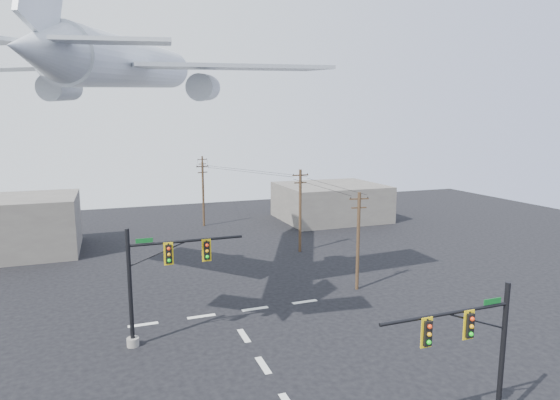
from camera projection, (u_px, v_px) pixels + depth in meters
name	position (u px, v px, depth m)	size (l,w,h in m)	color
lane_markings	(256.00, 354.00, 27.75)	(14.00, 21.20, 0.01)	silver
signal_mast_near	(479.00, 355.00, 20.28)	(6.76, 0.74, 6.74)	gray
signal_mast_far	(156.00, 281.00, 28.67)	(7.40, 0.82, 7.42)	gray
utility_pole_a	(358.00, 239.00, 38.06)	(1.63, 0.33, 8.13)	#48301F
utility_pole_b	(300.00, 209.00, 49.41)	(1.79, 0.30, 8.83)	#48301F
utility_pole_c	(203.00, 193.00, 62.00)	(1.71, 0.62, 8.59)	#48301F
utility_pole_d	(203.00, 179.00, 78.71)	(1.68, 0.49, 8.21)	#48301F
power_lines	(242.00, 170.00, 57.34)	(8.79, 45.36, 0.33)	black
airliner	(132.00, 65.00, 33.99)	(27.34, 29.78, 8.14)	silver
building_right	(330.00, 202.00, 66.96)	(14.00, 12.00, 5.00)	#6A655D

